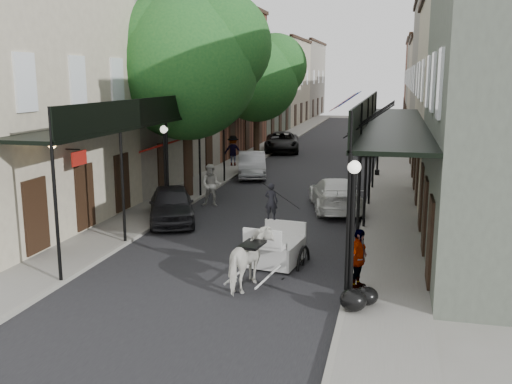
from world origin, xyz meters
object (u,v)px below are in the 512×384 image
Objects in this scene: pedestrian_sidewalk_left at (233,151)px; pedestrian_sidewalk_right at (358,259)px; pedestrian_walking at (211,185)px; car_left_far at (282,142)px; tree_far at (262,75)px; car_left_near at (171,204)px; car_right_far at (367,146)px; tree_near at (195,61)px; lamppost_right_near at (352,233)px; lamppost_left at (165,169)px; carriage at (281,229)px; horse at (251,260)px; car_right_near at (335,194)px; car_left_mid at (252,165)px; lamppost_right_far at (378,142)px.

pedestrian_sidewalk_left is 22.07m from pedestrian_sidewalk_right.
pedestrian_walking is 11.52m from pedestrian_sidewalk_right.
pedestrian_sidewalk_left is 8.35m from car_left_far.
tree_far is 19.53m from car_left_near.
pedestrian_walking is 0.51× the size of car_right_far.
tree_far is at bearing 90.19° from tree_near.
car_left_near is (-7.80, 5.98, -0.22)m from pedestrian_sidewalk_right.
lamppost_right_near is at bearing -85.64° from car_left_far.
tree_far reaches higher than lamppost_left.
carriage is 1.63× the size of pedestrian_sidewalk_right.
pedestrian_sidewalk_left reaches higher than horse.
tree_near is at bearing 124.27° from lamppost_right_near.
lamppost_right_near is 1.93× the size of horse.
car_right_near is (6.80, -1.18, -5.78)m from tree_near.
tree_near is 14.78m from pedestrian_sidewalk_right.
car_left_mid is (1.20, 6.05, -5.76)m from tree_near.
car_left_mid is at bearing 44.21° from pedestrian_sidewalk_right.
car_right_far is at bearing 92.01° from lamppost_right_near.
pedestrian_walking is at bearing 54.42° from car_left_near.
pedestrian_walking is 20.26m from car_right_far.
lamppost_right_near reaches higher than pedestrian_sidewalk_left.
pedestrian_sidewalk_left is 12.90m from car_right_near.
lamppost_left is 2.90m from pedestrian_walking.
carriage is (5.84, -8.67, -5.43)m from tree_near.
pedestrian_sidewalk_left is at bearing -65.04° from horse.
pedestrian_sidewalk_right is at bearing -89.69° from lamppost_right_far.
car_left_mid is at bearing 110.75° from pedestrian_sidewalk_left.
car_left_far is at bearing -113.04° from pedestrian_sidewalk_left.
lamppost_right_far is at bearing 93.64° from car_right_far.
tree_far reaches higher than lamppost_right_near.
lamppost_right_far is (8.30, 7.82, -4.44)m from tree_near.
car_left_near is (-0.69, -3.08, -0.23)m from pedestrian_walking.
pedestrian_walking is 11.19m from pedestrian_sidewalk_left.
tree_far reaches higher than pedestrian_sidewalk_right.
tree_near reaches higher than carriage.
lamppost_right_far is 0.87× the size of car_left_near.
lamppost_right_far reaches higher than horse.
pedestrian_walking is at bearing -126.17° from lamppost_right_far.
horse is 8.01m from car_left_near.
pedestrian_sidewalk_right is at bearing -58.96° from pedestrian_walking.
car_left_mid is at bearing 78.75° from tree_near.
tree_near is at bearing 74.10° from car_left_near.
horse is at bearing -72.97° from pedestrian_walking.
car_left_mid is 9.14m from car_right_near.
lamppost_left and lamppost_right_far have the same top height.
tree_near is 2.53× the size of car_right_far.
car_right_near is at bearing 24.12° from lamppost_left.
pedestrian_sidewalk_left is 14.14m from car_left_near.
tree_near is at bearing -136.69° from lamppost_right_far.
car_right_far is at bearing -104.62° from car_right_near.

